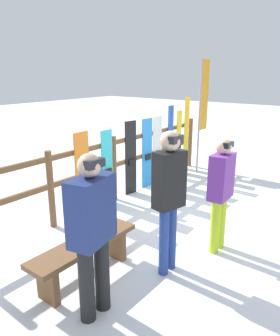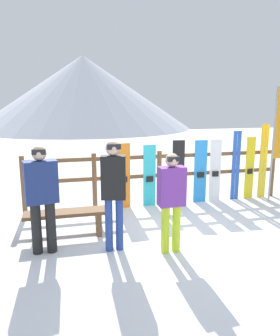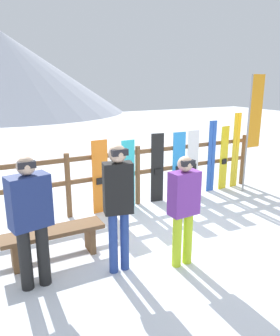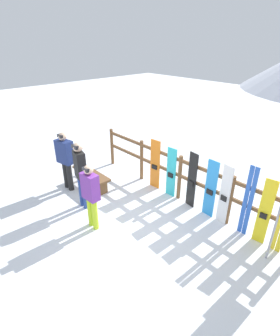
{
  "view_description": "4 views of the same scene",
  "coord_description": "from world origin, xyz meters",
  "px_view_note": "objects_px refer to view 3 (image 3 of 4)",
  "views": [
    {
      "loc": [
        -4.3,
        -2.23,
        2.33
      ],
      "look_at": [
        -0.32,
        0.82,
        0.84
      ],
      "focal_mm": 35.0,
      "sensor_mm": 36.0,
      "label": 1
    },
    {
      "loc": [
        -2.09,
        -5.09,
        2.28
      ],
      "look_at": [
        -0.6,
        0.99,
        0.99
      ],
      "focal_mm": 35.0,
      "sensor_mm": 36.0,
      "label": 2
    },
    {
      "loc": [
        -2.92,
        -3.95,
        2.47
      ],
      "look_at": [
        -0.33,
        0.96,
        0.97
      ],
      "focal_mm": 35.0,
      "sensor_mm": 36.0,
      "label": 3
    },
    {
      "loc": [
        3.65,
        -3.06,
        3.83
      ],
      "look_at": [
        -0.52,
        0.77,
        1.0
      ],
      "focal_mm": 28.0,
      "sensor_mm": 36.0,
      "label": 4
    }
  ],
  "objects_px": {
    "snowboard_orange": "(100,177)",
    "snowboard_yellow": "(224,158)",
    "snowboard_blue": "(179,166)",
    "snowboard_white": "(193,163)",
    "rental_flag": "(253,120)",
    "ski_pair_yellow": "(236,151)",
    "snowboard_cyan": "(128,174)",
    "snowboard_black_stripe": "(157,168)",
    "ski_pair_blue": "(211,157)",
    "bench": "(54,237)",
    "person_black": "(118,198)",
    "person_purple": "(184,204)",
    "person_navy": "(30,215)"
  },
  "relations": [
    {
      "from": "bench",
      "to": "snowboard_yellow",
      "type": "xyz_separation_m",
      "value": [
        4.24,
        1.31,
        0.39
      ]
    },
    {
      "from": "bench",
      "to": "person_black",
      "type": "bearing_deg",
      "value": -44.45
    },
    {
      "from": "bench",
      "to": "snowboard_yellow",
      "type": "bearing_deg",
      "value": 17.15
    },
    {
      "from": "ski_pair_yellow",
      "to": "snowboard_blue",
      "type": "bearing_deg",
      "value": -179.88
    },
    {
      "from": "snowboard_cyan",
      "to": "ski_pair_blue",
      "type": "bearing_deg",
      "value": 0.1
    },
    {
      "from": "ski_pair_yellow",
      "to": "rental_flag",
      "type": "bearing_deg",
      "value": -71.78
    },
    {
      "from": "bench",
      "to": "ski_pair_yellow",
      "type": "relative_size",
      "value": 0.81
    },
    {
      "from": "snowboard_orange",
      "to": "snowboard_cyan",
      "type": "xyz_separation_m",
      "value": [
        0.59,
        -0.0,
        -0.03
      ]
    },
    {
      "from": "snowboard_orange",
      "to": "snowboard_cyan",
      "type": "distance_m",
      "value": 0.59
    },
    {
      "from": "snowboard_cyan",
      "to": "snowboard_black_stripe",
      "type": "height_order",
      "value": "snowboard_black_stripe"
    },
    {
      "from": "bench",
      "to": "snowboard_white",
      "type": "bearing_deg",
      "value": 21.3
    },
    {
      "from": "snowboard_cyan",
      "to": "snowboard_blue",
      "type": "height_order",
      "value": "snowboard_blue"
    },
    {
      "from": "snowboard_black_stripe",
      "to": "snowboard_blue",
      "type": "relative_size",
      "value": 1.01
    },
    {
      "from": "snowboard_orange",
      "to": "snowboard_yellow",
      "type": "bearing_deg",
      "value": 0.0
    },
    {
      "from": "person_black",
      "to": "ski_pair_yellow",
      "type": "relative_size",
      "value": 0.98
    },
    {
      "from": "ski_pair_blue",
      "to": "rental_flag",
      "type": "relative_size",
      "value": 0.62
    },
    {
      "from": "ski_pair_blue",
      "to": "rental_flag",
      "type": "height_order",
      "value": "rental_flag"
    },
    {
      "from": "person_purple",
      "to": "rental_flag",
      "type": "height_order",
      "value": "rental_flag"
    },
    {
      "from": "snowboard_blue",
      "to": "snowboard_cyan",
      "type": "bearing_deg",
      "value": -180.0
    },
    {
      "from": "snowboard_cyan",
      "to": "person_black",
      "type": "bearing_deg",
      "value": -119.05
    },
    {
      "from": "snowboard_blue",
      "to": "rental_flag",
      "type": "distance_m",
      "value": 1.96
    },
    {
      "from": "snowboard_orange",
      "to": "snowboard_blue",
      "type": "xyz_separation_m",
      "value": [
        1.78,
        0.0,
        0.01
      ]
    },
    {
      "from": "snowboard_black_stripe",
      "to": "rental_flag",
      "type": "height_order",
      "value": "rental_flag"
    },
    {
      "from": "person_purple",
      "to": "snowboard_blue",
      "type": "distance_m",
      "value": 2.7
    },
    {
      "from": "person_purple",
      "to": "snowboard_white",
      "type": "bearing_deg",
      "value": 50.84
    },
    {
      "from": "bench",
      "to": "ski_pair_yellow",
      "type": "xyz_separation_m",
      "value": [
        4.59,
        1.31,
        0.53
      ]
    },
    {
      "from": "snowboard_black_stripe",
      "to": "snowboard_blue",
      "type": "distance_m",
      "value": 0.53
    },
    {
      "from": "snowboard_black_stripe",
      "to": "ski_pair_blue",
      "type": "xyz_separation_m",
      "value": [
        1.42,
        0.0,
        0.09
      ]
    },
    {
      "from": "person_purple",
      "to": "snowboard_yellow",
      "type": "relative_size",
      "value": 1.05
    },
    {
      "from": "snowboard_yellow",
      "to": "snowboard_orange",
      "type": "bearing_deg",
      "value": -180.0
    },
    {
      "from": "person_navy",
      "to": "snowboard_yellow",
      "type": "xyz_separation_m",
      "value": [
        4.6,
        1.83,
        -0.22
      ]
    },
    {
      "from": "snowboard_black_stripe",
      "to": "snowboard_white",
      "type": "relative_size",
      "value": 1.0
    },
    {
      "from": "bench",
      "to": "rental_flag",
      "type": "xyz_separation_m",
      "value": [
        4.7,
        0.98,
        1.26
      ]
    },
    {
      "from": "person_navy",
      "to": "snowboard_blue",
      "type": "bearing_deg",
      "value": 28.6
    },
    {
      "from": "snowboard_black_stripe",
      "to": "ski_pair_blue",
      "type": "height_order",
      "value": "ski_pair_blue"
    },
    {
      "from": "snowboard_yellow",
      "to": "rental_flag",
      "type": "height_order",
      "value": "rental_flag"
    },
    {
      "from": "person_purple",
      "to": "snowboard_yellow",
      "type": "xyz_separation_m",
      "value": [
        2.72,
        2.26,
        -0.16
      ]
    },
    {
      "from": "snowboard_cyan",
      "to": "ski_pair_yellow",
      "type": "bearing_deg",
      "value": 0.07
    },
    {
      "from": "bench",
      "to": "snowboard_yellow",
      "type": "height_order",
      "value": "snowboard_yellow"
    },
    {
      "from": "bench",
      "to": "snowboard_cyan",
      "type": "xyz_separation_m",
      "value": [
        1.8,
        1.31,
        0.33
      ]
    },
    {
      "from": "person_navy",
      "to": "ski_pair_yellow",
      "type": "height_order",
      "value": "ski_pair_yellow"
    },
    {
      "from": "snowboard_orange",
      "to": "ski_pair_yellow",
      "type": "height_order",
      "value": "ski_pair_yellow"
    },
    {
      "from": "person_purple",
      "to": "snowboard_white",
      "type": "relative_size",
      "value": 1.07
    },
    {
      "from": "snowboard_cyan",
      "to": "snowboard_white",
      "type": "xyz_separation_m",
      "value": [
        1.56,
        0.0,
        0.04
      ]
    },
    {
      "from": "person_navy",
      "to": "rental_flag",
      "type": "xyz_separation_m",
      "value": [
        5.06,
        1.5,
        0.66
      ]
    },
    {
      "from": "snowboard_orange",
      "to": "snowboard_yellow",
      "type": "xyz_separation_m",
      "value": [
        3.03,
        0.0,
        0.03
      ]
    },
    {
      "from": "snowboard_blue",
      "to": "snowboard_white",
      "type": "distance_m",
      "value": 0.36
    },
    {
      "from": "person_black",
      "to": "snowboard_blue",
      "type": "bearing_deg",
      "value": 40.9
    },
    {
      "from": "snowboard_blue",
      "to": "snowboard_yellow",
      "type": "bearing_deg",
      "value": 0.0
    },
    {
      "from": "person_navy",
      "to": "snowboard_white",
      "type": "xyz_separation_m",
      "value": [
        3.71,
        1.83,
        -0.23
      ]
    }
  ]
}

